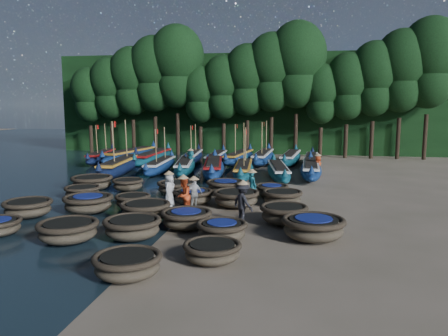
% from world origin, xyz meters
% --- Properties ---
extents(ground, '(120.00, 120.00, 0.00)m').
position_xyz_m(ground, '(0.00, 0.00, 0.00)').
color(ground, gray).
rests_on(ground, ground).
extents(foliage_wall, '(40.00, 3.00, 10.00)m').
position_xyz_m(foliage_wall, '(0.00, 23.50, 5.00)').
color(foliage_wall, black).
rests_on(foliage_wall, ground).
extents(coracle_3, '(2.02, 2.02, 0.71)m').
position_xyz_m(coracle_3, '(0.27, -10.42, 0.41)').
color(coracle_3, brown).
rests_on(coracle_3, ground).
extents(coracle_4, '(2.27, 2.27, 0.64)m').
position_xyz_m(coracle_4, '(2.42, -8.79, 0.37)').
color(coracle_4, brown).
rests_on(coracle_4, ground).
extents(coracle_6, '(2.56, 2.56, 0.77)m').
position_xyz_m(coracle_6, '(-3.11, -7.68, 0.44)').
color(coracle_6, brown).
rests_on(coracle_6, ground).
extents(coracle_7, '(2.41, 2.41, 0.79)m').
position_xyz_m(coracle_7, '(-0.96, -6.92, 0.45)').
color(coracle_7, brown).
rests_on(coracle_7, ground).
extents(coracle_8, '(2.15, 2.15, 0.74)m').
position_xyz_m(coracle_8, '(2.35, -6.68, 0.43)').
color(coracle_8, brown).
rests_on(coracle_8, ground).
extents(coracle_9, '(2.72, 2.72, 0.84)m').
position_xyz_m(coracle_9, '(5.62, -5.92, 0.49)').
color(coracle_9, brown).
rests_on(coracle_9, ground).
extents(coracle_10, '(2.25, 2.25, 0.77)m').
position_xyz_m(coracle_10, '(-6.68, -4.71, 0.44)').
color(coracle_10, brown).
rests_on(coracle_10, ground).
extents(coracle_11, '(2.59, 2.59, 0.82)m').
position_xyz_m(coracle_11, '(-4.43, -3.54, 0.47)').
color(coracle_11, brown).
rests_on(coracle_11, ground).
extents(coracle_12, '(2.51, 2.51, 0.81)m').
position_xyz_m(coracle_12, '(-1.38, -4.38, 0.46)').
color(coracle_12, brown).
rests_on(coracle_12, ground).
extents(coracle_13, '(2.52, 2.52, 0.74)m').
position_xyz_m(coracle_13, '(0.65, -5.25, 0.43)').
color(coracle_13, brown).
rests_on(coracle_13, ground).
extents(coracle_14, '(2.19, 2.19, 0.81)m').
position_xyz_m(coracle_14, '(4.48, -3.96, 0.47)').
color(coracle_14, brown).
rests_on(coracle_14, ground).
extents(coracle_15, '(1.88, 1.88, 0.66)m').
position_xyz_m(coracle_15, '(-6.21, -0.67, 0.38)').
color(coracle_15, brown).
rests_on(coracle_15, ground).
extents(coracle_16, '(1.80, 1.80, 0.67)m').
position_xyz_m(coracle_16, '(-2.76, -2.32, 0.38)').
color(coracle_16, brown).
rests_on(coracle_16, ground).
extents(coracle_17, '(2.37, 2.37, 0.71)m').
position_xyz_m(coracle_17, '(-0.13, -0.92, 0.41)').
color(coracle_17, brown).
rests_on(coracle_17, ground).
extents(coracle_18, '(2.37, 2.37, 0.80)m').
position_xyz_m(coracle_18, '(2.08, -1.21, 0.45)').
color(coracle_18, brown).
rests_on(coracle_18, ground).
extents(coracle_19, '(1.98, 1.98, 0.77)m').
position_xyz_m(coracle_19, '(4.29, -0.62, 0.44)').
color(coracle_19, brown).
rests_on(coracle_19, ground).
extents(coracle_20, '(2.84, 2.84, 0.82)m').
position_xyz_m(coracle_20, '(-6.77, 1.53, 0.47)').
color(coracle_20, brown).
rests_on(coracle_20, ground).
extents(coracle_21, '(1.79, 1.79, 0.71)m').
position_xyz_m(coracle_21, '(-4.60, 1.60, 0.41)').
color(coracle_21, brown).
rests_on(coracle_21, ground).
extents(coracle_22, '(2.35, 2.35, 0.72)m').
position_xyz_m(coracle_22, '(-1.59, 1.21, 0.41)').
color(coracle_22, brown).
rests_on(coracle_22, ground).
extents(coracle_23, '(2.15, 2.15, 0.78)m').
position_xyz_m(coracle_23, '(1.09, 1.62, 0.45)').
color(coracle_23, brown).
rests_on(coracle_23, ground).
extents(coracle_24, '(2.01, 2.01, 0.69)m').
position_xyz_m(coracle_24, '(3.65, 1.23, 0.40)').
color(coracle_24, brown).
rests_on(coracle_24, ground).
extents(long_boat_2, '(2.46, 8.99, 3.84)m').
position_xyz_m(long_boat_2, '(-7.45, 7.21, 0.61)').
color(long_boat_2, '#0F173A').
rests_on(long_boat_2, ground).
extents(long_boat_3, '(1.77, 7.67, 3.26)m').
position_xyz_m(long_boat_3, '(-4.92, 8.52, 0.52)').
color(long_boat_3, navy).
rests_on(long_boat_3, ground).
extents(long_boat_4, '(2.70, 7.84, 1.40)m').
position_xyz_m(long_boat_4, '(-3.06, 8.54, 0.53)').
color(long_boat_4, '#0F4855').
rests_on(long_boat_4, ground).
extents(long_boat_5, '(2.89, 8.55, 1.52)m').
position_xyz_m(long_boat_5, '(-0.82, 7.81, 0.58)').
color(long_boat_5, navy).
rests_on(long_boat_5, ground).
extents(long_boat_6, '(1.99, 7.89, 3.36)m').
position_xyz_m(long_boat_6, '(1.34, 7.42, 0.53)').
color(long_boat_6, '#0F4855').
rests_on(long_boat_6, ground).
extents(long_boat_7, '(2.45, 7.68, 1.37)m').
position_xyz_m(long_boat_7, '(3.72, 7.24, 0.52)').
color(long_boat_7, '#0F4855').
rests_on(long_boat_7, ground).
extents(long_boat_8, '(1.55, 8.20, 1.44)m').
position_xyz_m(long_boat_8, '(5.87, 8.40, 0.55)').
color(long_boat_8, navy).
rests_on(long_boat_8, ground).
extents(long_boat_9, '(2.50, 7.63, 3.28)m').
position_xyz_m(long_boat_9, '(-11.70, 13.17, 0.52)').
color(long_boat_9, '#0F173A').
rests_on(long_boat_9, ground).
extents(long_boat_10, '(2.91, 8.73, 1.55)m').
position_xyz_m(long_boat_10, '(-9.35, 13.95, 0.59)').
color(long_boat_10, navy).
rests_on(long_boat_10, ground).
extents(long_boat_11, '(1.58, 8.74, 1.54)m').
position_xyz_m(long_boat_11, '(-6.88, 12.74, 0.59)').
color(long_boat_11, '#0F4855').
rests_on(long_boat_11, ground).
extents(long_boat_12, '(2.00, 7.63, 3.25)m').
position_xyz_m(long_boat_12, '(-3.85, 14.09, 0.52)').
color(long_boat_12, '#0F173A').
rests_on(long_boat_12, ground).
extents(long_boat_13, '(1.32, 7.44, 1.31)m').
position_xyz_m(long_boat_13, '(-1.79, 14.03, 0.50)').
color(long_boat_13, navy).
rests_on(long_boat_13, ground).
extents(long_boat_14, '(2.45, 7.90, 3.39)m').
position_xyz_m(long_boat_14, '(0.07, 14.44, 0.54)').
color(long_boat_14, navy).
rests_on(long_boat_14, ground).
extents(long_boat_15, '(1.89, 8.38, 3.57)m').
position_xyz_m(long_boat_15, '(2.09, 14.52, 0.57)').
color(long_boat_15, navy).
rests_on(long_boat_15, ground).
extents(long_boat_16, '(2.19, 8.03, 1.42)m').
position_xyz_m(long_boat_16, '(4.38, 14.51, 0.54)').
color(long_boat_16, '#0F4855').
rests_on(long_boat_16, ground).
extents(long_boat_17, '(1.71, 7.41, 1.31)m').
position_xyz_m(long_boat_17, '(6.02, 13.69, 0.50)').
color(long_boat_17, '#0F173A').
rests_on(long_boat_17, ground).
extents(fisherman_0, '(0.62, 0.86, 1.85)m').
position_xyz_m(fisherman_0, '(-1.17, -1.55, 0.89)').
color(fisherman_0, silver).
rests_on(fisherman_0, ground).
extents(fisherman_1, '(0.68, 0.68, 1.78)m').
position_xyz_m(fisherman_1, '(2.71, 0.15, 0.90)').
color(fisherman_1, '#1B6975').
rests_on(fisherman_1, ground).
extents(fisherman_2, '(0.70, 0.88, 1.94)m').
position_xyz_m(fisherman_2, '(-0.03, -3.11, 0.92)').
color(fisherman_2, '#C53F1A').
rests_on(fisherman_2, ground).
extents(fisherman_3, '(1.25, 1.22, 1.92)m').
position_xyz_m(fisherman_3, '(2.76, -3.93, 0.90)').
color(fisherman_3, black).
rests_on(fisherman_3, ground).
extents(fisherman_4, '(0.90, 0.92, 1.76)m').
position_xyz_m(fisherman_4, '(0.25, -2.28, 0.85)').
color(fisherman_4, silver).
rests_on(fisherman_4, ground).
extents(fisherman_5, '(0.55, 1.53, 1.83)m').
position_xyz_m(fisherman_5, '(-2.86, 9.47, 0.85)').
color(fisherman_5, '#1B6975').
rests_on(fisherman_5, ground).
extents(fisherman_6, '(0.61, 0.81, 1.70)m').
position_xyz_m(fisherman_6, '(6.35, 8.87, 0.82)').
color(fisherman_6, '#C53F1A').
rests_on(fisherman_6, ground).
extents(tree_0, '(3.68, 3.68, 8.68)m').
position_xyz_m(tree_0, '(-16.00, 20.00, 5.97)').
color(tree_0, black).
rests_on(tree_0, ground).
extents(tree_1, '(4.09, 4.09, 9.65)m').
position_xyz_m(tree_1, '(-13.70, 20.00, 6.65)').
color(tree_1, black).
rests_on(tree_1, ground).
extents(tree_2, '(4.51, 4.51, 10.63)m').
position_xyz_m(tree_2, '(-11.40, 20.00, 7.32)').
color(tree_2, black).
rests_on(tree_2, ground).
extents(tree_3, '(4.92, 4.92, 11.60)m').
position_xyz_m(tree_3, '(-9.10, 20.00, 8.00)').
color(tree_3, black).
rests_on(tree_3, ground).
extents(tree_4, '(5.34, 5.34, 12.58)m').
position_xyz_m(tree_4, '(-6.80, 20.00, 8.67)').
color(tree_4, black).
rests_on(tree_4, ground).
extents(tree_5, '(3.68, 3.68, 8.68)m').
position_xyz_m(tree_5, '(-4.50, 20.00, 5.97)').
color(tree_5, black).
rests_on(tree_5, ground).
extents(tree_6, '(4.09, 4.09, 9.65)m').
position_xyz_m(tree_6, '(-2.20, 20.00, 6.65)').
color(tree_6, black).
rests_on(tree_6, ground).
extents(tree_7, '(4.51, 4.51, 10.63)m').
position_xyz_m(tree_7, '(0.10, 20.00, 7.32)').
color(tree_7, black).
rests_on(tree_7, ground).
extents(tree_8, '(4.92, 4.92, 11.60)m').
position_xyz_m(tree_8, '(2.40, 20.00, 8.00)').
color(tree_8, black).
rests_on(tree_8, ground).
extents(tree_9, '(5.34, 5.34, 12.58)m').
position_xyz_m(tree_9, '(4.70, 20.00, 8.67)').
color(tree_9, black).
rests_on(tree_9, ground).
extents(tree_10, '(3.68, 3.68, 8.68)m').
position_xyz_m(tree_10, '(7.00, 20.00, 5.97)').
color(tree_10, black).
rests_on(tree_10, ground).
extents(tree_11, '(4.09, 4.09, 9.65)m').
position_xyz_m(tree_11, '(9.30, 20.00, 6.65)').
color(tree_11, black).
rests_on(tree_11, ground).
extents(tree_12, '(4.51, 4.51, 10.63)m').
position_xyz_m(tree_12, '(11.60, 20.00, 7.32)').
color(tree_12, black).
rests_on(tree_12, ground).
extents(tree_13, '(4.92, 4.92, 11.60)m').
position_xyz_m(tree_13, '(13.90, 20.00, 8.00)').
color(tree_13, black).
rests_on(tree_13, ground).
extents(tree_14, '(5.34, 5.34, 12.58)m').
position_xyz_m(tree_14, '(16.20, 20.00, 8.67)').
color(tree_14, black).
rests_on(tree_14, ground).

